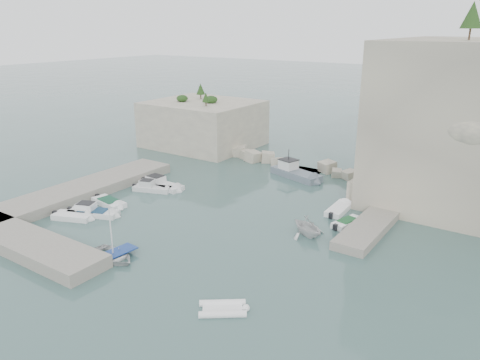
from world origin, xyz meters
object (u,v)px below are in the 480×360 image
Objects in this scene: tender_east_d at (368,201)px; motorboat_e at (73,219)px; tender_east_a at (307,235)px; motorboat_a at (161,187)px; inflatable_dinghy at (223,311)px; motorboat_d at (94,215)px; tender_east_c at (339,211)px; rowboat at (114,259)px; motorboat_c at (109,205)px; tender_east_b at (347,225)px; work_boat at (296,177)px; motorboat_b at (153,191)px.

motorboat_e is at bearing 152.66° from tender_east_d.
tender_east_a is 0.72× the size of tender_east_d.
motorboat_a reaches higher than inflatable_dinghy.
motorboat_d reaches higher than tender_east_c.
tender_east_c is at bearing -23.14° from rowboat.
motorboat_a is 7.39m from motorboat_c.
work_boat is (-11.12, 10.59, 0.00)m from tender_east_b.
tender_east_d is (22.64, 16.64, 0.00)m from motorboat_c.
motorboat_a is 18.04m from rowboat.
work_boat reaches higher than rowboat.
work_boat reaches higher than motorboat_b.
motorboat_d is 25.27m from work_boat.
motorboat_c is at bearing -93.30° from motorboat_a.
motorboat_e is 27.00m from tender_east_c.
work_boat reaches higher than motorboat_c.
motorboat_b is 1.39× the size of inflatable_dinghy.
tender_east_c is (20.19, 15.06, 0.00)m from motorboat_d.
motorboat_c is at bearing 128.57° from tender_east_a.
tender_east_b is (22.57, 1.87, 0.00)m from motorboat_a.
tender_east_b is (1.51, 18.22, 0.00)m from inflatable_dinghy.
tender_east_d is at bearing 21.54° from motorboat_e.
rowboat is at bearing 139.15° from inflatable_dinghy.
rowboat is 17.26m from tender_east_a.
work_boat reaches higher than tender_east_a.
motorboat_b reaches higher than rowboat.
tender_east_b is (2.24, 4.11, 0.00)m from tender_east_a.
motorboat_d is 1.62× the size of inflatable_dinghy.
tender_east_c is at bearing 14.95° from motorboat_d.
tender_east_b is at bearing 6.75° from motorboat_a.
work_boat is at bearing 47.96° from tender_east_c.
tender_east_d is (21.63, 19.51, 0.00)m from motorboat_d.
tender_east_a is at bearing 3.16° from motorboat_e.
motorboat_c is 1.10× the size of motorboat_e.
motorboat_b is 1.03× the size of motorboat_c.
work_boat reaches higher than motorboat_d.
inflatable_dinghy is at bearing -33.14° from motorboat_e.
motorboat_c reaches higher than inflatable_dinghy.
inflatable_dinghy is 14.13m from tender_east_a.
work_boat reaches higher than inflatable_dinghy.
motorboat_b reaches higher than tender_east_c.
motorboat_a is 1.49× the size of motorboat_e.
motorboat_c is (-0.71, -5.87, 0.00)m from motorboat_b.
motorboat_b is at bearing 39.29° from rowboat.
motorboat_d is 1.09× the size of tender_east_d.
motorboat_b is 0.62× the size of work_boat.
motorboat_a is 22.65m from tender_east_b.
tender_east_d is (21.95, 9.28, 0.00)m from motorboat_a.
inflatable_dinghy is at bearing -162.55° from tender_east_d.
tender_east_b is 15.35m from work_boat.
work_boat reaches higher than tender_east_c.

